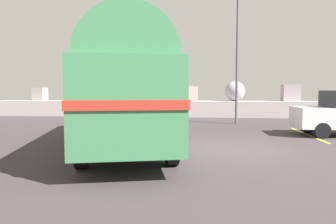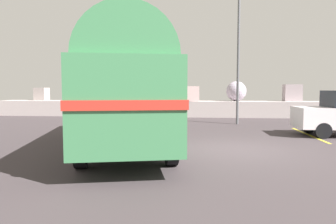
% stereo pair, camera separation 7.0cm
% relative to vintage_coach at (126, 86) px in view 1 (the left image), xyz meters
% --- Properties ---
extents(ground, '(32.00, 26.00, 0.02)m').
position_rel_vintage_coach_xyz_m(ground, '(3.56, -0.04, -2.04)').
color(ground, '#3C3437').
extents(breakwater, '(31.36, 2.12, 2.48)m').
position_rel_vintage_coach_xyz_m(breakwater, '(3.64, 11.77, -1.35)').
color(breakwater, '#B0A3A1').
rests_on(breakwater, ground).
extents(vintage_coach, '(4.35, 8.91, 3.70)m').
position_rel_vintage_coach_xyz_m(vintage_coach, '(0.00, 0.00, 0.00)').
color(vintage_coach, black).
rests_on(vintage_coach, ground).
extents(lamp_post, '(0.92, 0.65, 6.84)m').
position_rel_vintage_coach_xyz_m(lamp_post, '(4.37, 7.10, 1.78)').
color(lamp_post, '#5B5B60').
rests_on(lamp_post, ground).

